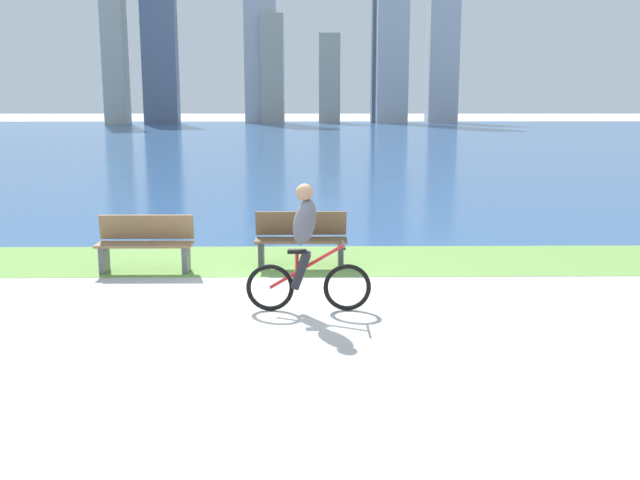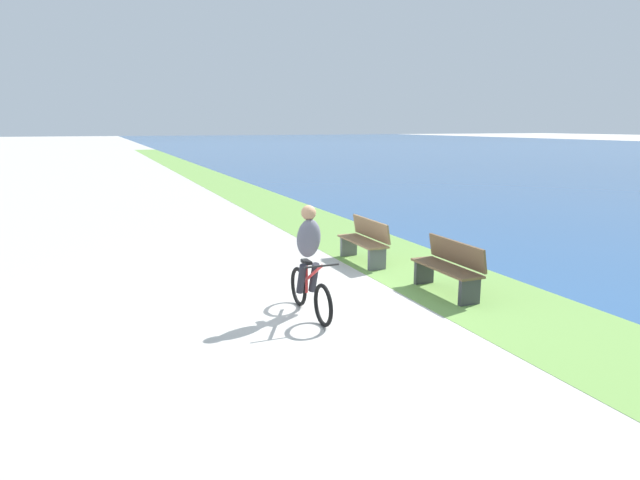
{
  "view_description": "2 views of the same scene",
  "coord_description": "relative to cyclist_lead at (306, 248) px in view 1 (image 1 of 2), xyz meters",
  "views": [
    {
      "loc": [
        0.59,
        -9.21,
        2.68
      ],
      "look_at": [
        0.72,
        0.38,
        0.83
      ],
      "focal_mm": 40.48,
      "sensor_mm": 36.0,
      "label": 1
    },
    {
      "loc": [
        7.88,
        -3.04,
        2.8
      ],
      "look_at": [
        0.71,
        -0.07,
        1.17
      ],
      "focal_mm": 30.87,
      "sensor_mm": 36.0,
      "label": 2
    }
  ],
  "objects": [
    {
      "name": "bench_far_along_path",
      "position": [
        -2.57,
        2.24,
        -0.38
      ],
      "size": [
        1.5,
        0.47,
        0.9
      ],
      "color": "olive",
      "rests_on": "ground"
    },
    {
      "name": "bench_near_path",
      "position": [
        -0.1,
        2.56,
        -0.38
      ],
      "size": [
        1.5,
        0.47,
        0.9
      ],
      "color": "brown",
      "rests_on": "ground"
    },
    {
      "name": "ground_plane",
      "position": [
        -0.53,
        0.17,
        -0.83
      ],
      "size": [
        300.0,
        300.0,
        0.0
      ],
      "primitive_type": "plane",
      "color": "#B2AFA8"
    },
    {
      "name": "cyclist_lead",
      "position": [
        0.0,
        0.0,
        0.0
      ],
      "size": [
        1.62,
        0.52,
        1.66
      ],
      "color": "black",
      "rests_on": "ground"
    },
    {
      "name": "grass_strip_bayside",
      "position": [
        -0.53,
        3.0,
        -0.83
      ],
      "size": [
        120.0,
        2.4,
        0.01
      ],
      "primitive_type": "cube",
      "color": "#6B9947",
      "rests_on": "ground"
    },
    {
      "name": "bay_water_surface",
      "position": [
        -0.53,
        46.67,
        -0.83
      ],
      "size": [
        300.0,
        84.94,
        0.0
      ],
      "primitive_type": "cube",
      "color": "#2D568C",
      "rests_on": "ground"
    },
    {
      "name": "city_skyline_far_shore",
      "position": [
        0.08,
        81.53,
        9.16
      ],
      "size": [
        42.06,
        8.93,
        25.0
      ],
      "color": "#ADA899",
      "rests_on": "ground"
    }
  ]
}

